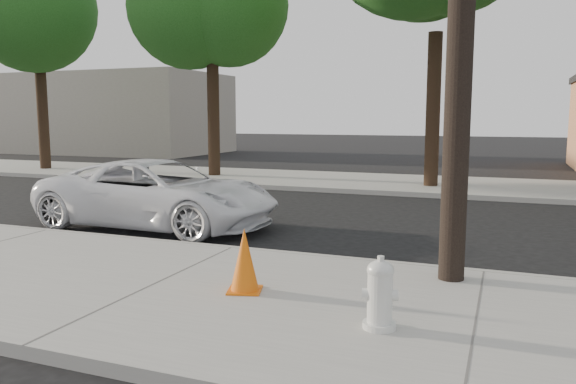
# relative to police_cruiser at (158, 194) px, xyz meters

# --- Properties ---
(ground) EXTENTS (120.00, 120.00, 0.00)m
(ground) POSITION_rel_police_cruiser_xyz_m (2.58, 0.45, -0.71)
(ground) COLOR black
(ground) RESTS_ON ground
(near_sidewalk) EXTENTS (90.00, 4.40, 0.15)m
(near_sidewalk) POSITION_rel_police_cruiser_xyz_m (2.58, -3.85, -0.64)
(near_sidewalk) COLOR gray
(near_sidewalk) RESTS_ON ground
(far_sidewalk) EXTENTS (90.00, 5.00, 0.15)m
(far_sidewalk) POSITION_rel_police_cruiser_xyz_m (2.58, 8.95, -0.64)
(far_sidewalk) COLOR gray
(far_sidewalk) RESTS_ON ground
(curb_near) EXTENTS (90.00, 0.12, 0.16)m
(curb_near) POSITION_rel_police_cruiser_xyz_m (2.58, -1.65, -0.64)
(curb_near) COLOR #9E9B93
(curb_near) RESTS_ON ground
(building_far) EXTENTS (14.00, 8.00, 5.00)m
(building_far) POSITION_rel_police_cruiser_xyz_m (-17.42, 20.45, 1.79)
(building_far) COLOR gray
(building_far) RESTS_ON ground
(tree_a) EXTENTS (4.65, 4.50, 9.00)m
(tree_a) POSITION_rel_police_cruiser_xyz_m (-11.22, 8.30, 5.82)
(tree_a) COLOR black
(tree_a) RESTS_ON far_sidewalk
(tree_b) EXTENTS (4.34, 4.20, 8.45)m
(tree_b) POSITION_rel_police_cruiser_xyz_m (-3.23, 8.51, 5.44)
(tree_b) COLOR black
(tree_b) RESTS_ON far_sidewalk
(police_cruiser) EXTENTS (5.16, 2.43, 1.43)m
(police_cruiser) POSITION_rel_police_cruiser_xyz_m (0.00, 0.00, 0.00)
(police_cruiser) COLOR white
(police_cruiser) RESTS_ON ground
(fire_hydrant) EXTENTS (0.39, 0.35, 0.72)m
(fire_hydrant) POSITION_rel_police_cruiser_xyz_m (5.66, -4.37, -0.22)
(fire_hydrant) COLOR silver
(fire_hydrant) RESTS_ON near_sidewalk
(traffic_cone) EXTENTS (0.51, 0.51, 0.80)m
(traffic_cone) POSITION_rel_police_cruiser_xyz_m (3.82, -3.75, -0.18)
(traffic_cone) COLOR #E05F0B
(traffic_cone) RESTS_ON near_sidewalk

